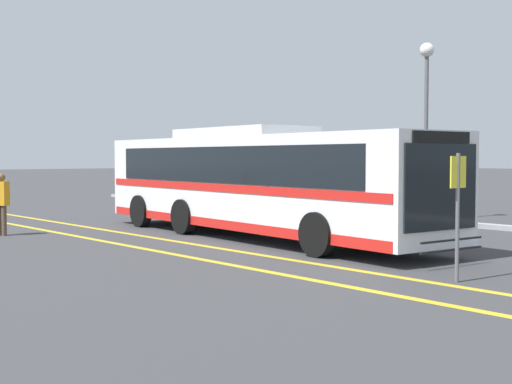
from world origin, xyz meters
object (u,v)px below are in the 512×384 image
transit_bus (256,180)px  parked_car_0 (193,191)px  parked_car_2 (392,206)px  street_lamp (426,93)px  parked_car_1 (279,198)px  pedestrian_0 (1,200)px  bus_stop_sign (458,201)px

transit_bus → parked_car_0: bearing=-113.0°
parked_car_0 → parked_car_2: size_ratio=1.11×
street_lamp → transit_bus: bearing=-89.2°
parked_car_1 → pedestrian_0: pedestrian_0 is taller
parked_car_0 → pedestrian_0: size_ratio=2.56×
transit_bus → bus_stop_sign: size_ratio=5.74×
parked_car_2 → bus_stop_sign: bearing=45.2°
transit_bus → street_lamp: 8.29m
parked_car_0 → parked_car_1: 5.60m
pedestrian_0 → parked_car_1: bearing=66.3°
parked_car_1 → bus_stop_sign: 14.77m
transit_bus → street_lamp: size_ratio=2.13×
parked_car_2 → pedestrian_0: (-5.57, -10.23, 0.33)m
parked_car_1 → pedestrian_0: 10.69m
pedestrian_0 → street_lamp: size_ratio=0.29×
parked_car_1 → bus_stop_sign: size_ratio=1.94×
parked_car_1 → parked_car_2: bearing=80.8°
parked_car_2 → street_lamp: 4.66m
pedestrian_0 → bus_stop_sign: size_ratio=0.77×
parked_car_1 → street_lamp: bearing=109.4°
bus_stop_sign → parked_car_2: bearing=-130.6°
transit_bus → parked_car_0: size_ratio=2.91×
pedestrian_0 → parked_car_2: bearing=36.6°
parked_car_0 → street_lamp: street_lamp is taller
parked_car_1 → parked_car_2: (5.77, -0.46, 0.01)m
parked_car_2 → parked_car_0: bearing=-92.2°
parked_car_0 → street_lamp: (10.63, 2.29, 3.67)m
transit_bus → street_lamp: (-0.11, 7.79, 2.82)m
bus_stop_sign → street_lamp: 12.69m
parked_car_2 → pedestrian_0: bearing=-28.7°
parked_car_0 → parked_car_2: (11.37, -0.41, -0.05)m
transit_bus → parked_car_2: transit_bus is taller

